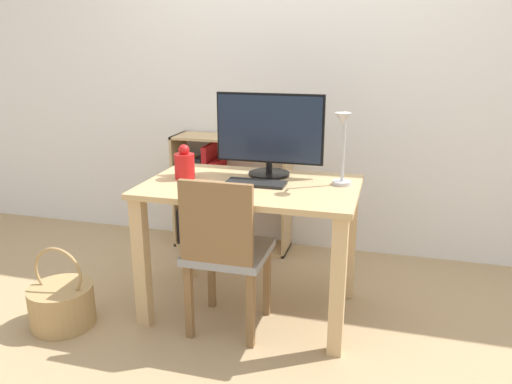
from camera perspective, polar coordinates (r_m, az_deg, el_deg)
name	(u,v)px	position (r m, az deg, el deg)	size (l,w,h in m)	color
ground_plane	(251,308)	(2.92, -0.54, -13.17)	(10.00, 10.00, 0.00)	tan
wall_back	(292,66)	(3.54, 4.16, 14.15)	(8.00, 0.05, 2.60)	white
desk	(251,211)	(2.68, -0.57, -2.17)	(1.13, 0.71, 0.74)	tan
monitor	(269,132)	(2.76, 1.55, 6.84)	(0.60, 0.23, 0.46)	black
keyboard	(256,183)	(2.62, -0.02, 1.03)	(0.31, 0.13, 0.02)	black
vase	(185,164)	(2.75, -8.17, 3.15)	(0.11, 0.11, 0.19)	red
desk_lamp	(343,142)	(2.55, 9.88, 5.64)	(0.10, 0.19, 0.39)	#B7B7BC
chair	(225,249)	(2.51, -3.56, -6.56)	(0.40, 0.40, 0.85)	gray
bookshelf	(213,194)	(3.67, -4.89, -0.24)	(0.84, 0.28, 0.82)	tan
basket	(62,304)	(2.91, -21.30, -11.86)	(0.34, 0.34, 0.45)	tan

